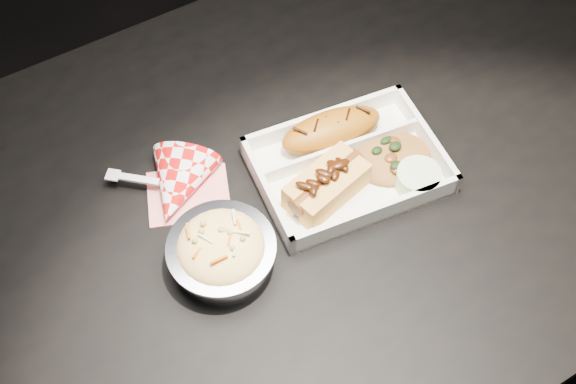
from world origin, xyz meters
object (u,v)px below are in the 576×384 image
(hotdog, at_px, (327,184))
(napkin_fork, at_px, (177,187))
(food_tray, at_px, (347,168))
(foil_coleslaw_cup, at_px, (222,251))
(fried_pastry, at_px, (331,130))
(dining_table, at_px, (304,213))

(hotdog, relative_size, napkin_fork, 0.78)
(food_tray, xyz_separation_m, napkin_fork, (-0.22, 0.09, 0.01))
(foil_coleslaw_cup, bearing_deg, fried_pastry, 22.56)
(dining_table, distance_m, fried_pastry, 0.14)
(fried_pastry, bearing_deg, dining_table, -151.50)
(fried_pastry, height_order, foil_coleslaw_cup, foil_coleslaw_cup)
(fried_pastry, height_order, hotdog, hotdog)
(napkin_fork, bearing_deg, food_tray, 19.36)
(hotdog, xyz_separation_m, napkin_fork, (-0.17, 0.11, -0.02))
(food_tray, bearing_deg, napkin_fork, 165.77)
(fried_pastry, relative_size, hotdog, 1.21)
(dining_table, bearing_deg, napkin_fork, 156.98)
(food_tray, distance_m, foil_coleslaw_cup, 0.22)
(food_tray, bearing_deg, dining_table, 168.33)
(hotdog, bearing_deg, dining_table, 87.91)
(fried_pastry, relative_size, napkin_fork, 0.95)
(napkin_fork, bearing_deg, dining_table, 18.49)
(napkin_fork, bearing_deg, foil_coleslaw_cup, -47.80)
(hotdog, distance_m, napkin_fork, 0.20)
(dining_table, relative_size, hotdog, 9.70)
(fried_pastry, bearing_deg, food_tray, -97.92)
(food_tray, xyz_separation_m, foil_coleslaw_cup, (-0.22, -0.04, 0.02))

